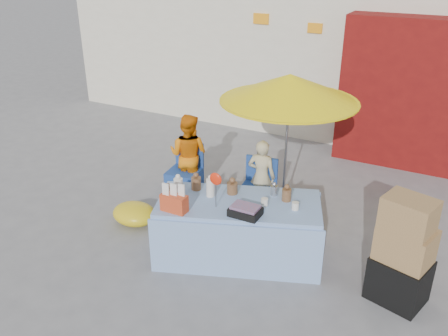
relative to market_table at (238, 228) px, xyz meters
The scene contains 9 objects.
ground 0.64m from the market_table, 153.18° to the right, with size 80.00×80.00×0.00m, color slate.
market_table is the anchor object (origin of this frame).
chair_left 1.81m from the market_table, 144.12° to the left, with size 0.53×0.52×0.85m.
chair_right 1.09m from the market_table, 101.32° to the left, with size 0.53×0.52×0.85m.
vendor_orange 1.90m from the market_table, 140.78° to the left, with size 0.64×0.50×1.33m, color orange.
vendor_beige 1.22m from the market_table, 99.99° to the left, with size 0.41×0.27×1.14m, color beige.
umbrella 2.01m from the market_table, 86.15° to the left, with size 1.90×1.90×2.09m.
box_stack 1.96m from the market_table, ahead, with size 0.69×0.62×1.29m.
tarp_bundle 1.68m from the market_table, behind, with size 0.66×0.53×0.30m, color gold.
Camera 1 is at (2.67, -4.35, 3.61)m, focal length 38.00 mm.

